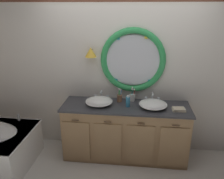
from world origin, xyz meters
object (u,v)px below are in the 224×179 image
at_px(toothbrush_holder_right, 132,97).
at_px(soap_dispenser, 128,102).
at_px(folded_hand_towel, 179,109).
at_px(sink_basin_left, 99,101).
at_px(toothbrush_holder_left, 120,98).
at_px(sink_basin_right, 153,104).

xyz_separation_m(toothbrush_holder_right, soap_dispenser, (-0.06, -0.23, 0.02)).
height_order(toothbrush_holder_right, folded_hand_towel, toothbrush_holder_right).
xyz_separation_m(sink_basin_left, soap_dispenser, (0.42, -0.00, 0.02)).
xyz_separation_m(sink_basin_left, folded_hand_towel, (1.14, -0.06, -0.04)).
relative_size(toothbrush_holder_left, toothbrush_holder_right, 0.95).
distance_m(soap_dispenser, folded_hand_towel, 0.72).
bearing_deg(toothbrush_holder_right, sink_basin_right, -36.58).
height_order(sink_basin_left, sink_basin_right, sink_basin_left).
bearing_deg(sink_basin_right, sink_basin_left, -180.00).
xyz_separation_m(sink_basin_left, toothbrush_holder_right, (0.48, 0.22, 0.00)).
height_order(sink_basin_right, toothbrush_holder_left, toothbrush_holder_left).
distance_m(toothbrush_holder_left, soap_dispenser, 0.22).
bearing_deg(sink_basin_right, soap_dispenser, -179.24).
bearing_deg(toothbrush_holder_left, soap_dispenser, -51.97).
bearing_deg(sink_basin_left, sink_basin_right, 0.00).
height_order(toothbrush_holder_left, folded_hand_towel, toothbrush_holder_left).
height_order(sink_basin_left, toothbrush_holder_left, toothbrush_holder_left).
height_order(soap_dispenser, folded_hand_towel, soap_dispenser).
height_order(sink_basin_right, soap_dispenser, soap_dispenser).
relative_size(sink_basin_right, folded_hand_towel, 2.26).
bearing_deg(toothbrush_holder_left, toothbrush_holder_right, 16.01).
height_order(toothbrush_holder_right, soap_dispenser, toothbrush_holder_right).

